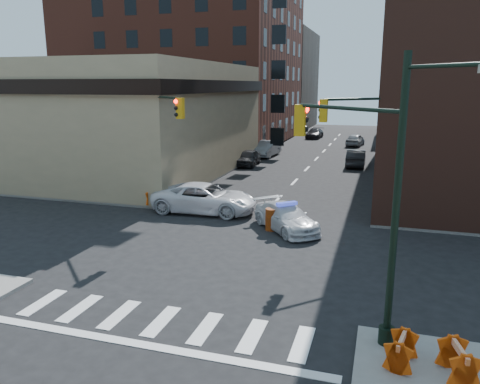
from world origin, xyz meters
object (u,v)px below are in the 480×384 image
Objects in this scene: pedestrian_a at (133,190)px; parked_car_wnear at (248,158)px; pedestrian_b at (138,186)px; parked_car_wfar at (267,149)px; parked_car_enear at (356,158)px; pickup at (205,198)px; barrel_road at (272,219)px; barricade_nw_a at (157,199)px; barrel_bank at (186,200)px; barricade_se_a at (458,362)px; police_car at (286,217)px.

parked_car_wnear is at bearing 95.57° from pedestrian_a.
pedestrian_a is at bearing -80.73° from pedestrian_b.
parked_car_wfar reaches higher than parked_car_enear.
parked_car_enear is at bearing -23.07° from pickup.
barrel_road is 7.92m from barricade_nw_a.
parked_car_wnear is at bearing 13.72° from parked_car_enear.
barrel_bank is 0.89× the size of barricade_nw_a.
pickup reaches higher than parked_car_enear.
parked_car_wfar is 38.14m from barricade_se_a.
barricade_se_a is at bearing -56.20° from barrel_road.
parked_car_wnear is 16.04m from barrel_bank.
barrel_bank is (3.54, 0.14, -0.39)m from pedestrian_a.
police_car is at bearing -19.81° from barrel_bank.
pickup is at bearing 9.42° from barricade_nw_a.
parked_car_enear is at bearing 51.08° from pedestrian_b.
pedestrian_a reaches higher than pedestrian_b.
barrel_bank is at bearing 17.65° from pedestrian_a.
barrel_bank is at bearing -89.53° from parked_car_wnear.
barricade_nw_a is at bearing -88.31° from parked_car_wfar.
barricade_nw_a is at bearing -39.31° from pedestrian_b.
parked_car_wnear is 3.41× the size of barricade_nw_a.
police_car is at bearing -5.38° from barricade_nw_a.
barricade_nw_a is at bearing -95.66° from parked_car_wnear.
pedestrian_a is 9.74m from barrel_road.
parked_car_wnear is 5.96m from parked_car_wfar.
parked_car_wfar reaches higher than barrel_bank.
pickup is at bearing -15.09° from barrel_bank.
barrel_road is at bearing 156.26° from police_car.
barrel_bank is (-5.88, 2.60, -0.01)m from barrel_road.
parked_car_enear is at bearing 12.54° from parked_car_wnear.
pedestrian_a is at bearing 165.37° from barrel_road.
barrel_bank is (-6.59, 2.37, -0.11)m from police_car.
barricade_se_a is at bearing -139.51° from pickup.
pedestrian_a reaches higher than barrel_road.
parked_car_wnear reaches higher than police_car.
pedestrian_b is at bearing 151.38° from barricade_nw_a.
barricade_nw_a is at bearing 5.27° from pedestrian_a.
pedestrian_b reaches higher than parked_car_wnear.
pickup is 5.08m from barrel_road.
parked_car_wfar is at bearing 64.89° from police_car.
pedestrian_b is (-3.05, -14.98, 0.21)m from parked_car_wnear.
barrel_bank is at bearing -18.47° from pedestrian_b.
parked_car_wfar is 21.97m from barrel_bank.
pickup is at bearing 12.80° from pedestrian_a.
pedestrian_b reaches higher than police_car.
pickup is 22.40m from parked_car_wfar.
barricade_se_a is (13.71, -35.59, -0.22)m from parked_car_wfar.
parked_car_wnear reaches higher than barricade_nw_a.
parked_car_enear reaches higher than police_car.
barrel_bank is (-8.81, -18.53, -0.21)m from parked_car_enear.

